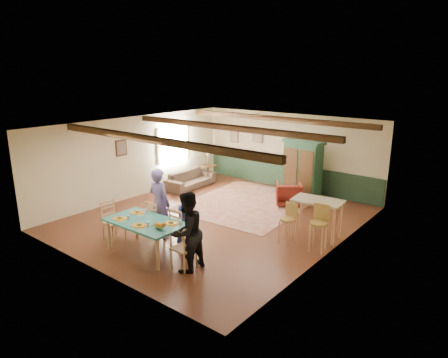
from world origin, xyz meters
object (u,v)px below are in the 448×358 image
Objects in this scene: dining_chair_end_right at (184,247)px; person_man at (159,203)px; dining_chair_far_right at (182,227)px; bar_stool_left at (287,224)px; dining_chair_far_left at (158,220)px; cat at (159,225)px; bar_stool_right at (318,229)px; dining_chair_end_left at (113,221)px; sofa at (190,179)px; counter_table at (316,219)px; end_table at (208,173)px; person_woman at (187,232)px; dining_table at (146,237)px; armoire at (302,169)px; armchair at (289,194)px; table_lamp at (208,158)px; person_child at (184,225)px.

dining_chair_end_right is 1.89m from person_man.
bar_stool_left is at bearing -137.58° from dining_chair_far_right.
bar_stool_left reaches higher than dining_chair_far_left.
cat is 3.68m from bar_stool_right.
person_man is at bearing -43.15° from dining_chair_end_left.
sofa is (-2.53, 3.79, -0.61)m from person_man.
end_table is at bearing 157.63° from counter_table.
person_woman is 1.70× the size of bar_stool_left.
dining_table is at bearing -128.95° from counter_table.
person_man is 4.00m from counter_table.
armoire reaches higher than counter_table.
armchair is (0.43, 4.37, -0.13)m from dining_chair_far_right.
dining_chair_far_left is 2.64× the size of cat.
table_lamp is (-3.00, 5.66, 0.53)m from dining_table.
person_man is at bearing -5.71° from dining_chair_far_right.
sofa is at bearing 153.35° from bar_stool_right.
person_child is at bearing -54.65° from table_lamp.
person_child reaches higher than cat.
dining_chair_far_left is 1.58× the size of end_table.
dining_chair_end_right is 0.38m from person_woman.
person_child is at bearing -62.70° from dining_chair_end_left.
person_man is at bearing 136.55° from cat.
dining_chair_end_left reaches higher than dining_table.
person_woman reaches higher than table_lamp.
dining_chair_end_right is 7.06m from table_lamp.
person_man is at bearing -61.95° from end_table.
dining_table is at bearing 169.70° from cat.
armoire is 4.18m from bar_stool_right.
armoire reaches higher than armchair.
bar_stool_right is (2.28, -3.48, -0.40)m from armoire.
armchair is 0.67× the size of counter_table.
dining_chair_far_right is 2.64× the size of cat.
dining_table is at bearing -150.69° from sofa.
dining_chair_far_left is 5.53m from end_table.
dining_table is 5.00× the size of cat.
dining_chair_end_left is at bearing -72.55° from end_table.
armoire reaches higher than dining_chair_end_left.
counter_table reaches higher than dining_chair_end_right.
dining_chair_end_right is 1.73× the size of table_lamp.
armchair is at bearing 135.27° from counter_table.
dining_chair_far_left is 0.58× the size of person_woman.
table_lamp is (-2.57, 4.90, 0.42)m from dining_chair_far_left.
counter_table is (2.10, 3.42, -0.38)m from cat.
cat is at bearing 99.46° from person_child.
dining_table is 0.77m from cat.
cat is at bearing -80.54° from dining_chair_end_right.
bar_stool_left reaches higher than armchair.
dining_chair_end_left is at bearing -138.47° from bar_stool_left.
armchair is at bearing 80.60° from dining_table.
person_child is at bearing -141.54° from sofa.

